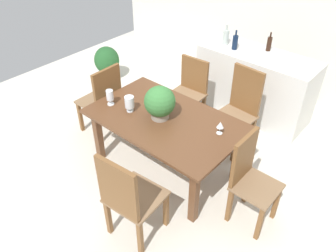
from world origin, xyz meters
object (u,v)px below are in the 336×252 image
(crystal_vase_left, at_px, (110,96))
(wine_bottle_green, at_px, (226,37))
(potted_plant_floor, at_px, (107,62))
(wine_glass, at_px, (220,125))
(dining_table, at_px, (165,126))
(flower_centerpiece, at_px, (160,102))
(crystal_vase_center_near, at_px, (129,102))
(chair_far_right, at_px, (240,106))
(chair_far_left, at_px, (189,89))
(kitchen_counter, at_px, (254,84))
(wine_bottle_clear, at_px, (269,44))
(wine_bottle_dark, at_px, (235,42))
(chair_foot_end, at_px, (249,176))
(chair_head_end, at_px, (103,98))
(chair_near_right, at_px, (127,196))

(crystal_vase_left, relative_size, wine_bottle_green, 0.66)
(potted_plant_floor, bearing_deg, crystal_vase_left, -38.26)
(wine_glass, bearing_deg, dining_table, -164.19)
(flower_centerpiece, bearing_deg, crystal_vase_left, -163.59)
(crystal_vase_left, bearing_deg, wine_glass, 16.41)
(crystal_vase_center_near, relative_size, potted_plant_floor, 0.32)
(wine_glass, bearing_deg, chair_far_right, 104.91)
(dining_table, bearing_deg, flower_centerpiece, -157.16)
(dining_table, relative_size, flower_centerpiece, 4.48)
(chair_far_left, bearing_deg, kitchen_counter, 52.02)
(potted_plant_floor, bearing_deg, flower_centerpiece, -25.86)
(dining_table, relative_size, wine_bottle_clear, 6.59)
(flower_centerpiece, bearing_deg, kitchen_counter, 82.89)
(chair_far_right, relative_size, wine_bottle_dark, 3.99)
(crystal_vase_center_near, distance_m, wine_bottle_clear, 2.15)
(crystal_vase_left, relative_size, wine_bottle_dark, 0.70)
(kitchen_counter, xyz_separation_m, wine_bottle_dark, (-0.34, -0.09, 0.57))
(crystal_vase_center_near, distance_m, potted_plant_floor, 2.24)
(crystal_vase_center_near, distance_m, kitchen_counter, 2.00)
(kitchen_counter, bearing_deg, chair_far_right, -73.86)
(chair_foot_end, xyz_separation_m, potted_plant_floor, (-3.31, 1.03, -0.23))
(chair_head_end, bearing_deg, wine_bottle_dark, 150.07)
(chair_foot_end, distance_m, crystal_vase_left, 1.78)
(crystal_vase_center_near, relative_size, wine_bottle_dark, 0.70)
(flower_centerpiece, xyz_separation_m, potted_plant_floor, (-2.17, 1.05, -0.61))
(flower_centerpiece, bearing_deg, wine_glass, 16.41)
(wine_glass, bearing_deg, chair_far_left, 141.94)
(crystal_vase_center_near, bearing_deg, chair_head_end, 167.15)
(chair_near_right, height_order, crystal_vase_center_near, chair_near_right)
(wine_glass, bearing_deg, wine_bottle_clear, 102.91)
(chair_far_left, height_order, wine_bottle_dark, wine_bottle_dark)
(flower_centerpiece, bearing_deg, chair_far_right, 65.58)
(chair_far_left, height_order, wine_glass, chair_far_left)
(wine_bottle_green, bearing_deg, chair_far_right, -44.79)
(wine_glass, bearing_deg, crystal_vase_center_near, -162.10)
(chair_head_end, distance_m, chair_foot_end, 2.15)
(dining_table, relative_size, potted_plant_floor, 2.93)
(chair_foot_end, xyz_separation_m, chair_far_left, (-1.47, 0.94, -0.02))
(flower_centerpiece, xyz_separation_m, wine_bottle_clear, (0.26, 1.93, 0.12))
(kitchen_counter, bearing_deg, chair_foot_end, -62.16)
(crystal_vase_center_near, relative_size, wine_glass, 1.32)
(wine_glass, xyz_separation_m, wine_bottle_green, (-0.96, 1.53, 0.22))
(chair_far_right, height_order, crystal_vase_center_near, chair_far_right)
(dining_table, xyz_separation_m, wine_bottle_dark, (-0.17, 1.64, 0.41))
(wine_bottle_clear, bearing_deg, chair_far_left, -121.51)
(chair_near_right, distance_m, wine_glass, 1.18)
(chair_head_end, height_order, wine_glass, chair_head_end)
(chair_near_right, distance_m, wine_bottle_green, 2.81)
(wine_bottle_green, bearing_deg, flower_centerpiece, -79.91)
(chair_head_end, relative_size, wine_bottle_green, 3.56)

